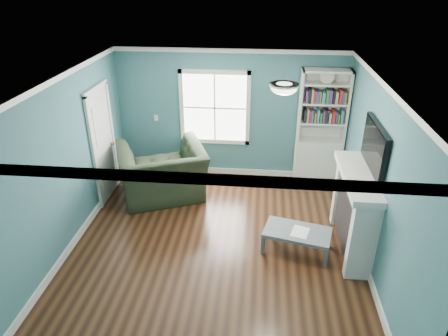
{
  "coord_description": "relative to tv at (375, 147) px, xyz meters",
  "views": [
    {
      "loc": [
        0.63,
        -5.02,
        3.95
      ],
      "look_at": [
        0.09,
        0.4,
        1.19
      ],
      "focal_mm": 32.0,
      "sensor_mm": 36.0,
      "label": 1
    }
  ],
  "objects": [
    {
      "name": "light_switch",
      "position": [
        -3.7,
        2.28,
        -0.52
      ],
      "size": [
        0.08,
        0.01,
        0.12
      ],
      "primitive_type": "cube",
      "color": "white",
      "rests_on": "room_walls"
    },
    {
      "name": "tv",
      "position": [
        0.0,
        0.0,
        0.0
      ],
      "size": [
        0.06,
        1.1,
        0.65
      ],
      "primitive_type": "cube",
      "color": "black",
      "rests_on": "fireplace"
    },
    {
      "name": "trim",
      "position": [
        -2.2,
        -0.2,
        -0.49
      ],
      "size": [
        4.5,
        5.0,
        2.6
      ],
      "color": "white",
      "rests_on": "ground"
    },
    {
      "name": "recliner",
      "position": [
        -3.38,
        1.25,
        -1.06
      ],
      "size": [
        1.8,
        1.51,
        1.34
      ],
      "primitive_type": "imported",
      "rotation": [
        0.0,
        0.0,
        -2.75
      ],
      "color": "black",
      "rests_on": "ground"
    },
    {
      "name": "room_walls",
      "position": [
        -2.2,
        -0.2,
        -0.14
      ],
      "size": [
        5.0,
        5.0,
        5.0
      ],
      "color": "#3F6F7F",
      "rests_on": "ground"
    },
    {
      "name": "window",
      "position": [
        -2.5,
        2.29,
        -0.27
      ],
      "size": [
        1.4,
        0.06,
        1.5
      ],
      "color": "white",
      "rests_on": "room_walls"
    },
    {
      "name": "paper_sheet",
      "position": [
        -0.91,
        -0.19,
        -1.36
      ],
      "size": [
        0.32,
        0.37,
        0.0
      ],
      "primitive_type": "cube",
      "rotation": [
        0.0,
        0.0,
        -0.28
      ],
      "color": "white",
      "rests_on": "coffee_table"
    },
    {
      "name": "bookshelf",
      "position": [
        -0.43,
        2.1,
        -0.8
      ],
      "size": [
        0.9,
        0.35,
        2.31
      ],
      "color": "silver",
      "rests_on": "ground"
    },
    {
      "name": "floor",
      "position": [
        -2.2,
        -0.2,
        -1.72
      ],
      "size": [
        5.0,
        5.0,
        0.0
      ],
      "primitive_type": "plane",
      "color": "black",
      "rests_on": "ground"
    },
    {
      "name": "fireplace",
      "position": [
        -0.12,
        0.0,
        -1.09
      ],
      "size": [
        0.44,
        1.58,
        1.3
      ],
      "color": "black",
      "rests_on": "ground"
    },
    {
      "name": "coffee_table",
      "position": [
        -0.95,
        -0.16,
        -1.41
      ],
      "size": [
        1.09,
        0.76,
        0.36
      ],
      "rotation": [
        0.0,
        0.0,
        -0.23
      ],
      "color": "#495157",
      "rests_on": "ground"
    },
    {
      "name": "ceiling_fixture",
      "position": [
        -1.3,
        -0.1,
        0.82
      ],
      "size": [
        0.38,
        0.38,
        0.15
      ],
      "color": "white",
      "rests_on": "room_walls"
    },
    {
      "name": "door",
      "position": [
        -4.42,
        1.2,
        -0.65
      ],
      "size": [
        0.12,
        0.98,
        2.17
      ],
      "color": "silver",
      "rests_on": "ground"
    }
  ]
}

